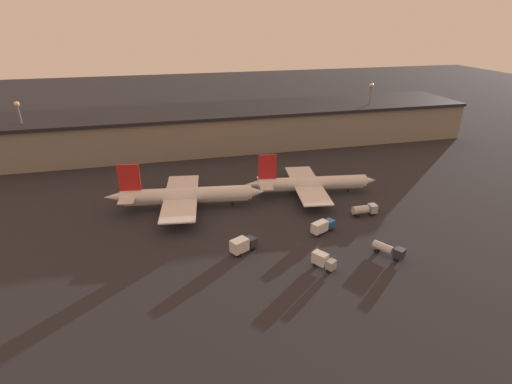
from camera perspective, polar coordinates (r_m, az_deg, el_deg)
The scene contains 11 objects.
ground at distance 95.47m, azimuth -1.81°, elevation -7.50°, with size 600.00×600.00×0.00m, color #26262B.
terminal_building at distance 163.85m, azimuth -7.78°, elevation 8.95°, with size 220.79×30.85×15.33m.
airplane_0 at distance 112.74m, azimuth -10.04°, elevation -0.52°, with size 44.29×31.86×13.50m.
airplane_1 at distance 120.97m, azimuth 7.82°, elevation 1.22°, with size 40.28×30.26×12.99m.
service_vehicle_0 at distance 111.60m, azimuth 15.23°, elevation -2.44°, with size 6.81×2.47×2.90m.
service_vehicle_1 at distance 87.68m, azimuth 9.55°, elevation -9.61°, with size 4.54×5.45×3.32m.
service_vehicle_2 at distance 95.20m, azimuth 18.46°, elevation -7.83°, with size 5.41×7.21×2.94m.
service_vehicle_3 at distance 100.65m, azimuth 9.46°, elevation -4.84°, with size 7.10×4.88×3.28m.
service_vehicle_4 at distance 91.63m, azimuth -1.93°, elevation -7.52°, with size 6.71×5.12×3.59m.
lamp_post_0 at distance 161.89m, azimuth -30.46°, elevation 8.24°, with size 1.80×1.80×22.90m.
lamp_post_1 at distance 177.82m, azimuth 15.88°, elevation 12.00°, with size 1.80×1.80×23.97m.
Camera 1 is at (-16.84, -79.51, 50.09)m, focal length 28.00 mm.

